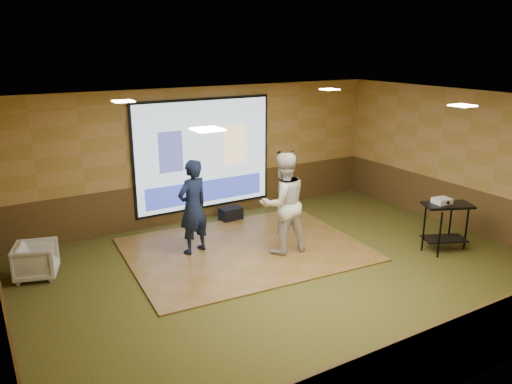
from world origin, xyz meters
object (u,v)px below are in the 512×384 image
projector_screen (204,156)px  mic_stand (291,191)px  duffel_bag (231,214)px  player_left (193,207)px  banquet_chair (36,261)px  dance_floor (245,249)px  av_table (446,218)px  projector (442,201)px  player_right (283,203)px

projector_screen → mic_stand: (1.99, -0.59, -0.98)m
mic_stand → duffel_bag: mic_stand is taller
projector_screen → mic_stand: size_ratio=2.19×
player_left → mic_stand: bearing=-176.1°
banquet_chair → duffel_bag: banquet_chair is taller
dance_floor → banquet_chair: bearing=167.7°
projector_screen → duffel_bag: projector_screen is taller
mic_stand → av_table: bearing=-55.5°
projector → mic_stand: 3.66m
dance_floor → banquet_chair: 3.78m
player_left → av_table: player_left is taller
dance_floor → player_left: size_ratio=2.44×
dance_floor → mic_stand: mic_stand is taller
projector → dance_floor: bearing=155.7°
player_right → mic_stand: size_ratio=1.29×
projector_screen → duffel_bag: size_ratio=6.78×
player_right → av_table: size_ratio=2.05×
dance_floor → player_left: player_left is taller
player_right → dance_floor: bearing=-36.0°
projector → banquet_chair: 7.50m
player_left → projector: player_left is taller
projector_screen → player_right: bearing=-81.0°
player_right → mic_stand: 2.61m
mic_stand → duffel_bag: size_ratio=3.10×
banquet_chair → player_right: bearing=-89.6°
projector_screen → projector: projector_screen is taller
projector_screen → player_right: (0.41, -2.61, -0.47)m
banquet_chair → duffel_bag: bearing=-61.4°
projector_screen → projector: (3.13, -4.03, -0.47)m
projector_screen → banquet_chair: 4.22m
player_left → player_right: (1.48, -0.84, 0.06)m
player_left → mic_stand: (3.06, 1.18, -0.45)m
banquet_chair → projector_screen: bearing=-53.7°
dance_floor → projector_screen: bearing=86.1°
duffel_bag → projector_screen: bearing=131.0°
mic_stand → banquet_chair: bearing=-157.3°
dance_floor → player_right: 1.23m
dance_floor → player_right: bearing=-40.1°
player_left → duffel_bag: player_left is taller
player_right → projector: player_right is taller
projector → player_right: bearing=158.1°
av_table → projector_screen: bearing=127.9°
player_right → banquet_chair: size_ratio=2.84×
av_table → mic_stand: 3.73m
av_table → banquet_chair: av_table is taller
dance_floor → av_table: size_ratio=4.68×
dance_floor → projector: bearing=-30.0°
player_right → duffel_bag: (-0.00, 2.14, -0.85)m
player_right → banquet_chair: 4.48m
player_right → av_table: (2.79, -1.51, -0.34)m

